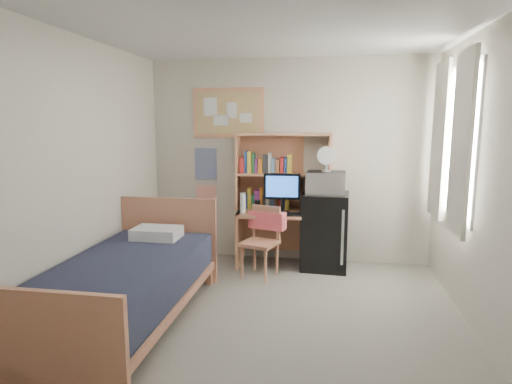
% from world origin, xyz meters
% --- Properties ---
extents(floor, '(3.60, 4.20, 0.02)m').
position_xyz_m(floor, '(0.00, 0.00, -0.01)').
color(floor, gray).
rests_on(floor, ground).
extents(ceiling, '(3.60, 4.20, 0.02)m').
position_xyz_m(ceiling, '(0.00, 0.00, 2.60)').
color(ceiling, silver).
rests_on(ceiling, wall_back).
extents(wall_back, '(3.60, 0.04, 2.60)m').
position_xyz_m(wall_back, '(0.00, 2.10, 1.30)').
color(wall_back, beige).
rests_on(wall_back, floor).
extents(wall_front, '(3.60, 0.04, 2.60)m').
position_xyz_m(wall_front, '(0.00, -2.10, 1.30)').
color(wall_front, beige).
rests_on(wall_front, floor).
extents(wall_left, '(0.04, 4.20, 2.60)m').
position_xyz_m(wall_left, '(-1.80, 0.00, 1.30)').
color(wall_left, beige).
rests_on(wall_left, floor).
extents(wall_right, '(0.04, 4.20, 2.60)m').
position_xyz_m(wall_right, '(1.80, 0.00, 1.30)').
color(wall_right, beige).
rests_on(wall_right, floor).
extents(window_unit, '(0.10, 1.40, 1.70)m').
position_xyz_m(window_unit, '(1.75, 1.20, 1.60)').
color(window_unit, white).
rests_on(window_unit, wall_right).
extents(curtain_left, '(0.04, 0.55, 1.70)m').
position_xyz_m(curtain_left, '(1.72, 0.80, 1.60)').
color(curtain_left, silver).
rests_on(curtain_left, wall_right).
extents(curtain_right, '(0.04, 0.55, 1.70)m').
position_xyz_m(curtain_right, '(1.72, 1.60, 1.60)').
color(curtain_right, silver).
rests_on(curtain_right, wall_right).
extents(bulletin_board, '(0.94, 0.03, 0.64)m').
position_xyz_m(bulletin_board, '(-0.78, 2.08, 1.92)').
color(bulletin_board, tan).
rests_on(bulletin_board, wall_back).
extents(poster_wave, '(0.30, 0.01, 0.42)m').
position_xyz_m(poster_wave, '(-1.10, 2.09, 1.25)').
color(poster_wave, navy).
rests_on(poster_wave, wall_back).
extents(poster_japan, '(0.28, 0.01, 0.36)m').
position_xyz_m(poster_japan, '(-1.10, 2.09, 0.78)').
color(poster_japan, '#E54928').
rests_on(poster_japan, wall_back).
extents(desk, '(1.14, 0.62, 0.69)m').
position_xyz_m(desk, '(-0.04, 1.80, 0.35)').
color(desk, tan).
rests_on(desk, floor).
extents(desk_chair, '(0.52, 0.52, 0.83)m').
position_xyz_m(desk_chair, '(-0.25, 1.34, 0.41)').
color(desk_chair, tan).
rests_on(desk_chair, floor).
extents(mini_fridge, '(0.58, 0.58, 0.94)m').
position_xyz_m(mini_fridge, '(0.50, 1.80, 0.47)').
color(mini_fridge, black).
rests_on(mini_fridge, floor).
extents(bed, '(1.07, 2.13, 0.59)m').
position_xyz_m(bed, '(-1.25, -0.02, 0.29)').
color(bed, '#1A1E30').
rests_on(bed, floor).
extents(hutch, '(1.20, 0.37, 0.97)m').
position_xyz_m(hutch, '(-0.05, 1.95, 1.18)').
color(hutch, tan).
rests_on(hutch, desk).
extents(monitor, '(0.45, 0.06, 0.48)m').
position_xyz_m(monitor, '(-0.03, 1.74, 0.93)').
color(monitor, black).
rests_on(monitor, desk).
extents(keyboard, '(0.48, 0.18, 0.02)m').
position_xyz_m(keyboard, '(-0.03, 1.60, 0.71)').
color(keyboard, black).
rests_on(keyboard, desk).
extents(speaker_left, '(0.07, 0.07, 0.15)m').
position_xyz_m(speaker_left, '(-0.33, 1.72, 0.77)').
color(speaker_left, black).
rests_on(speaker_left, desk).
extents(speaker_right, '(0.08, 0.08, 0.18)m').
position_xyz_m(speaker_right, '(0.27, 1.76, 0.78)').
color(speaker_right, black).
rests_on(speaker_right, desk).
extents(water_bottle, '(0.08, 0.08, 0.24)m').
position_xyz_m(water_bottle, '(-0.51, 1.67, 0.82)').
color(water_bottle, white).
rests_on(water_bottle, desk).
extents(hoodie, '(0.47, 0.27, 0.21)m').
position_xyz_m(hoodie, '(-0.18, 1.53, 0.64)').
color(hoodie, '#FF6167').
rests_on(hoodie, desk_chair).
extents(microwave, '(0.47, 0.37, 0.27)m').
position_xyz_m(microwave, '(0.50, 1.78, 1.08)').
color(microwave, silver).
rests_on(microwave, mini_fridge).
extents(desk_fan, '(0.23, 0.23, 0.27)m').
position_xyz_m(desk_fan, '(0.50, 1.78, 1.35)').
color(desk_fan, white).
rests_on(desk_fan, microwave).
extents(pillow, '(0.48, 0.34, 0.12)m').
position_xyz_m(pillow, '(-1.25, 0.73, 0.64)').
color(pillow, white).
rests_on(pillow, bed).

